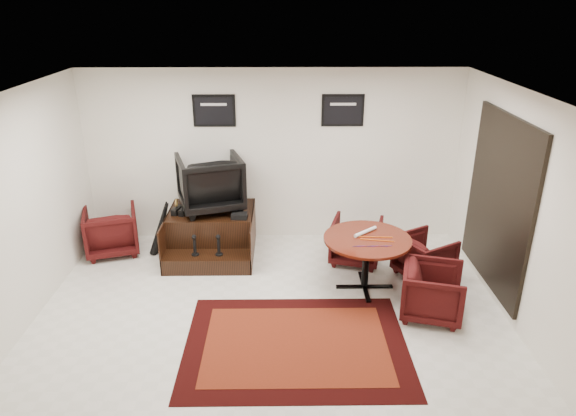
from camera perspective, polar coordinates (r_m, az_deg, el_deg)
The scene contains 16 objects.
ground at distance 6.64m, azimuth -1.91°, elevation -12.32°, with size 6.00×6.00×0.00m, color white.
room_shell at distance 5.93m, azimuth 1.83°, elevation 2.71°, with size 6.02×5.02×2.81m.
area_rug at distance 6.23m, azimuth 0.89°, elevation -14.91°, with size 2.60×1.95×0.01m.
shine_podium at distance 8.22m, azimuth -8.45°, elevation -2.81°, with size 1.33×1.37×0.68m.
shine_chair at distance 8.03m, azimuth -8.66°, elevation 3.11°, with size 0.93×0.88×0.96m, color black.
shoes_pair at distance 8.08m, azimuth -11.85°, elevation -0.28°, with size 0.27×0.30×0.09m.
polish_kit at distance 7.77m, azimuth -5.43°, elevation -0.87°, with size 0.24×0.16×0.08m, color black.
umbrella_black at distance 8.21m, azimuth -14.07°, elevation -2.13°, with size 0.35×0.13×0.93m, color black, non-canonical shape.
umbrella_hooked at distance 8.29m, azimuth -13.87°, elevation -2.07°, with size 0.33×0.12×0.88m, color black, non-canonical shape.
armchair_side at distance 8.55m, azimuth -19.06°, elevation -2.19°, with size 0.78×0.73×0.80m, color black.
meeting_table at distance 7.05m, azimuth 8.77°, elevation -3.98°, with size 1.19×1.19×0.78m.
table_chair_back at distance 7.89m, azimuth 7.60°, elevation -3.39°, with size 0.73×0.68×0.75m, color black.
table_chair_window at distance 7.67m, azimuth 14.97°, elevation -5.00°, with size 0.68×0.64×0.70m, color black.
table_chair_corner at distance 6.78m, azimuth 15.78°, elevation -8.70°, with size 0.73×0.69×0.75m, color black.
paper_roll at distance 7.12m, azimuth 8.60°, elevation -2.62°, with size 0.05×0.05×0.42m, color silver.
table_clutter at distance 6.93m, azimuth 9.68°, elevation -3.60°, with size 0.57×0.30×0.01m.
Camera 1 is at (0.15, -5.46, 3.79)m, focal length 32.00 mm.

